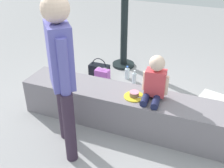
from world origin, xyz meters
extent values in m
plane|color=#969596|center=(0.00, 0.00, 0.00)|extent=(12.00, 12.00, 0.00)
cube|color=gray|center=(0.00, 0.00, 0.21)|extent=(2.36, 0.45, 0.42)
cylinder|color=#181D41|center=(0.28, -0.08, 0.46)|extent=(0.10, 0.25, 0.08)
cylinder|color=#181D41|center=(0.39, -0.09, 0.46)|extent=(0.10, 0.25, 0.08)
cube|color=#DF454D|center=(0.35, 0.03, 0.60)|extent=(0.22, 0.15, 0.28)
sphere|color=beige|center=(0.35, 0.03, 0.82)|extent=(0.16, 0.16, 0.16)
cylinder|color=beige|center=(0.23, 0.04, 0.59)|extent=(0.05, 0.05, 0.21)
cylinder|color=beige|center=(0.46, 0.02, 0.59)|extent=(0.05, 0.05, 0.21)
cylinder|color=#332437|center=(-0.26, -0.72, 0.38)|extent=(0.11, 0.11, 0.75)
cylinder|color=#332437|center=(-0.49, -0.45, 0.38)|extent=(0.11, 0.11, 0.75)
cube|color=#605DB6|center=(-0.38, -0.59, 1.04)|extent=(0.35, 0.37, 0.57)
sphere|color=beige|center=(-0.38, -0.59, 1.44)|extent=(0.24, 0.24, 0.24)
cylinder|color=#605DB6|center=(-0.27, -0.72, 0.98)|extent=(0.09, 0.09, 0.54)
cylinder|color=#605DB6|center=(-0.49, -0.46, 0.98)|extent=(0.09, 0.09, 0.54)
cylinder|color=yellow|center=(0.14, -0.05, 0.42)|extent=(0.22, 0.22, 0.01)
cylinder|color=#836449|center=(0.14, -0.05, 0.45)|extent=(0.10, 0.10, 0.05)
cylinder|color=pink|center=(0.14, -0.05, 0.48)|extent=(0.10, 0.10, 0.01)
cube|color=silver|center=(0.21, -0.06, 0.43)|extent=(0.11, 0.04, 0.00)
cube|color=#B259BF|center=(-0.50, 0.56, 0.17)|extent=(0.19, 0.11, 0.34)
torus|color=white|center=(-0.54, 0.56, 0.34)|extent=(0.08, 0.01, 0.08)
torus|color=white|center=(-0.46, 0.56, 0.34)|extent=(0.08, 0.01, 0.08)
cylinder|color=black|center=(-0.52, 1.45, 0.02)|extent=(0.36, 0.36, 0.04)
cylinder|color=black|center=(-0.52, 1.45, 0.57)|extent=(0.11, 0.11, 1.06)
cylinder|color=silver|center=(-0.31, 1.05, 0.08)|extent=(0.07, 0.07, 0.16)
cone|color=silver|center=(-0.31, 1.05, 0.17)|extent=(0.07, 0.07, 0.03)
cylinder|color=blue|center=(-0.31, 1.05, 0.20)|extent=(0.03, 0.03, 0.02)
cylinder|color=silver|center=(-0.15, 0.91, 0.09)|extent=(0.06, 0.06, 0.18)
cone|color=silver|center=(-0.15, 0.91, 0.20)|extent=(0.06, 0.06, 0.03)
cylinder|color=white|center=(-0.15, 0.91, 0.22)|extent=(0.03, 0.03, 0.02)
cylinder|color=red|center=(0.11, 0.88, 0.06)|extent=(0.08, 0.08, 0.11)
cube|color=white|center=(0.95, 0.76, 0.07)|extent=(0.39, 0.37, 0.13)
cube|color=black|center=(-0.69, 0.88, 0.12)|extent=(0.30, 0.14, 0.23)
torus|color=black|center=(-0.69, 0.88, 0.23)|extent=(0.22, 0.01, 0.22)
camera|label=1|loc=(0.86, -2.44, 2.00)|focal=44.06mm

